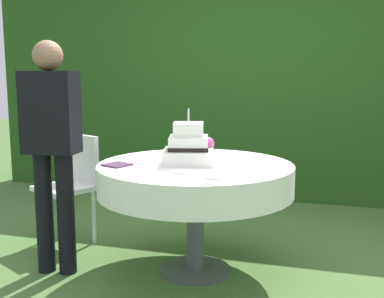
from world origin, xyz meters
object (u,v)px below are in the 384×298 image
(napkin_stack, at_px, (117,165))
(serving_plate_right, at_px, (215,177))
(standing_person, at_px, (52,141))
(garden_chair, at_px, (73,178))
(wedding_cake, at_px, (189,147))
(serving_plate_left, at_px, (144,162))
(serving_plate_far, at_px, (182,171))
(serving_plate_near, at_px, (249,159))
(cake_table, at_px, (195,179))

(napkin_stack, bearing_deg, serving_plate_right, -14.45)
(standing_person, bearing_deg, garden_chair, 109.14)
(wedding_cake, relative_size, standing_person, 0.26)
(wedding_cake, distance_m, serving_plate_left, 0.33)
(serving_plate_left, relative_size, napkin_stack, 0.75)
(serving_plate_far, bearing_deg, serving_plate_near, 59.23)
(serving_plate_left, height_order, garden_chair, garden_chair)
(cake_table, distance_m, serving_plate_left, 0.37)
(standing_person, bearing_deg, serving_plate_left, 18.43)
(standing_person, bearing_deg, serving_plate_right, -6.00)
(serving_plate_near, distance_m, serving_plate_left, 0.75)
(napkin_stack, bearing_deg, garden_chair, 141.52)
(standing_person, bearing_deg, napkin_stack, 7.86)
(cake_table, bearing_deg, serving_plate_near, 36.73)
(serving_plate_far, bearing_deg, napkin_stack, 169.42)
(wedding_cake, height_order, garden_chair, wedding_cake)
(garden_chair, height_order, standing_person, standing_person)
(cake_table, xyz_separation_m, standing_person, (-0.93, -0.28, 0.26))
(serving_plate_right, bearing_deg, garden_chair, 152.82)
(serving_plate_near, distance_m, garden_chair, 1.48)
(cake_table, distance_m, standing_person, 1.01)
(standing_person, bearing_deg, cake_table, 16.82)
(serving_plate_left, height_order, standing_person, standing_person)
(serving_plate_right, relative_size, garden_chair, 0.14)
(serving_plate_far, bearing_deg, serving_plate_left, 146.68)
(serving_plate_left, relative_size, garden_chair, 0.13)
(wedding_cake, distance_m, serving_plate_near, 0.46)
(serving_plate_left, bearing_deg, napkin_stack, -135.99)
(napkin_stack, distance_m, garden_chair, 0.87)
(cake_table, bearing_deg, napkin_stack, -155.46)
(wedding_cake, distance_m, serving_plate_right, 0.51)
(cake_table, height_order, serving_plate_far, serving_plate_far)
(wedding_cake, height_order, serving_plate_right, wedding_cake)
(wedding_cake, xyz_separation_m, napkin_stack, (-0.44, -0.23, -0.10))
(cake_table, distance_m, wedding_cake, 0.22)
(cake_table, height_order, serving_plate_near, serving_plate_near)
(napkin_stack, bearing_deg, serving_plate_left, 44.01)
(serving_plate_near, xyz_separation_m, standing_person, (-1.26, -0.53, 0.15))
(wedding_cake, relative_size, napkin_stack, 2.70)
(standing_person, bearing_deg, wedding_cake, 18.08)
(wedding_cake, relative_size, garden_chair, 0.47)
(serving_plate_near, relative_size, serving_plate_far, 0.91)
(wedding_cake, xyz_separation_m, serving_plate_far, (0.04, -0.32, -0.10))
(wedding_cake, relative_size, serving_plate_near, 3.18)
(serving_plate_left, relative_size, standing_person, 0.07)
(wedding_cake, bearing_deg, serving_plate_far, -82.15)
(serving_plate_left, distance_m, standing_person, 0.64)
(serving_plate_left, bearing_deg, cake_table, 13.98)
(wedding_cake, bearing_deg, standing_person, -161.92)
(wedding_cake, height_order, standing_person, standing_person)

